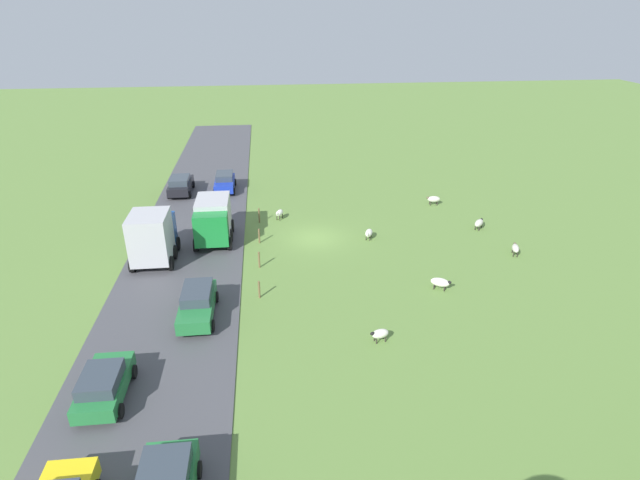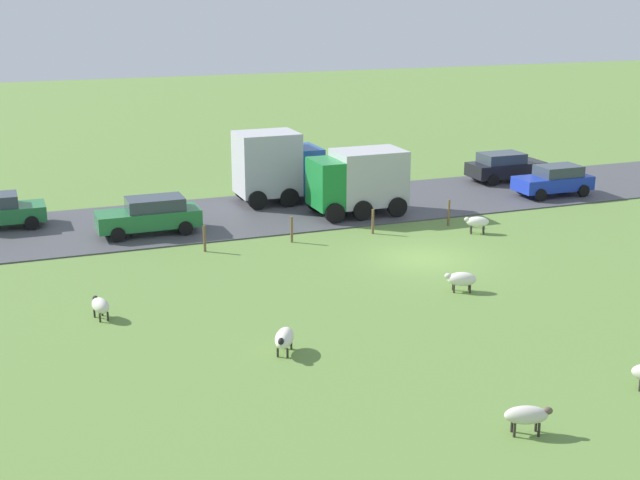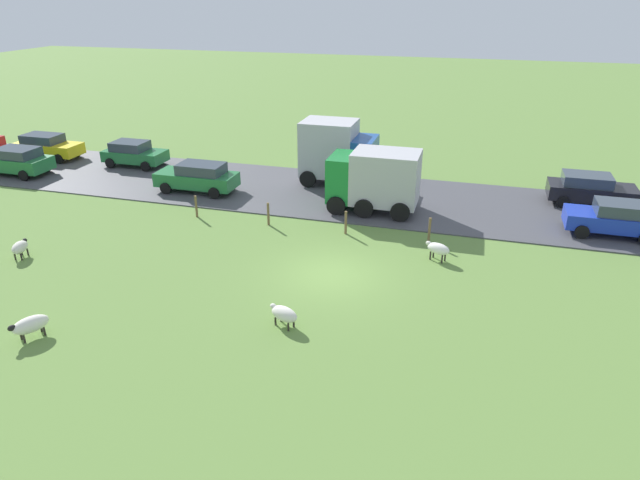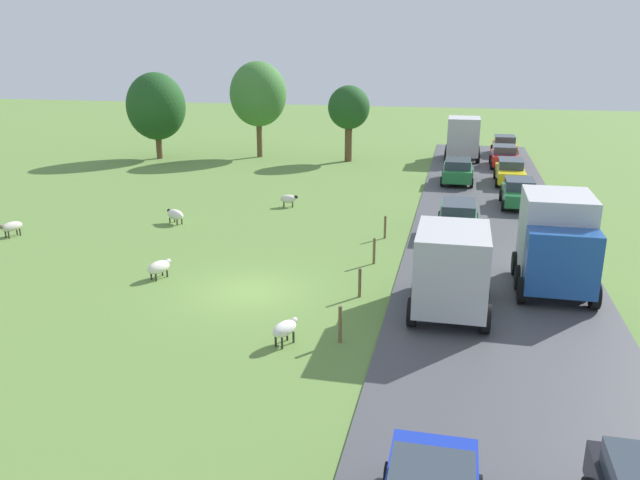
# 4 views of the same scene
# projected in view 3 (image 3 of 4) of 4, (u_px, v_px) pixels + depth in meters

# --- Properties ---
(ground_plane) EXTENTS (160.00, 160.00, 0.00)m
(ground_plane) POSITION_uv_depth(u_px,v_px,m) (331.00, 275.00, 22.46)
(ground_plane) COLOR olive
(road_strip) EXTENTS (8.00, 80.00, 0.06)m
(road_strip) POSITION_uv_depth(u_px,v_px,m) (374.00, 198.00, 30.62)
(road_strip) COLOR #47474C
(road_strip) RESTS_ON ground_plane
(sheep_0) EXTENTS (0.88, 1.21, 0.74)m
(sheep_0) POSITION_uv_depth(u_px,v_px,m) (284.00, 314.00, 18.86)
(sheep_0) COLOR silver
(sheep_0) RESTS_ON ground_plane
(sheep_2) EXTENTS (1.09, 0.70, 0.73)m
(sheep_2) POSITION_uv_depth(u_px,v_px,m) (20.00, 247.00, 23.72)
(sheep_2) COLOR silver
(sheep_2) RESTS_ON ground_plane
(sheep_4) EXTENTS (1.29, 1.04, 0.77)m
(sheep_4) POSITION_uv_depth(u_px,v_px,m) (30.00, 325.00, 18.22)
(sheep_4) COLOR silver
(sheep_4) RESTS_ON ground_plane
(sheep_6) EXTENTS (0.85, 1.16, 0.78)m
(sheep_6) POSITION_uv_depth(u_px,v_px,m) (438.00, 249.00, 23.44)
(sheep_6) COLOR white
(sheep_6) RESTS_ON ground_plane
(fence_post_0) EXTENTS (0.12, 0.12, 1.24)m
(fence_post_0) POSITION_uv_depth(u_px,v_px,m) (429.00, 231.00, 25.00)
(fence_post_0) COLOR brown
(fence_post_0) RESTS_ON ground_plane
(fence_post_1) EXTENTS (0.12, 0.12, 1.13)m
(fence_post_1) POSITION_uv_depth(u_px,v_px,m) (346.00, 223.00, 25.99)
(fence_post_1) COLOR brown
(fence_post_1) RESTS_ON ground_plane
(fence_post_2) EXTENTS (0.12, 0.12, 1.16)m
(fence_post_2) POSITION_uv_depth(u_px,v_px,m) (268.00, 214.00, 26.95)
(fence_post_2) COLOR brown
(fence_post_2) RESTS_ON ground_plane
(fence_post_3) EXTENTS (0.12, 0.12, 1.13)m
(fence_post_3) POSITION_uv_depth(u_px,v_px,m) (196.00, 206.00, 27.93)
(fence_post_3) COLOR brown
(fence_post_3) RESTS_ON ground_plane
(truck_0) EXTENTS (2.68, 4.52, 3.12)m
(truck_0) POSITION_uv_depth(u_px,v_px,m) (375.00, 179.00, 28.22)
(truck_0) COLOR #197F33
(truck_0) RESTS_ON road_strip
(truck_2) EXTENTS (2.78, 4.26, 3.64)m
(truck_2) POSITION_uv_depth(u_px,v_px,m) (337.00, 151.00, 32.19)
(truck_2) COLOR #1E4C99
(truck_2) RESTS_ON road_strip
(car_1) EXTENTS (2.15, 4.44, 1.66)m
(car_1) POSITION_uv_depth(u_px,v_px,m) (15.00, 160.00, 34.12)
(car_1) COLOR #237238
(car_1) RESTS_ON road_strip
(car_2) EXTENTS (2.11, 4.37, 1.63)m
(car_2) POSITION_uv_depth(u_px,v_px,m) (590.00, 189.00, 29.31)
(car_2) COLOR black
(car_2) RESTS_ON road_strip
(car_3) EXTENTS (2.05, 3.95, 1.57)m
(car_3) POSITION_uv_depth(u_px,v_px,m) (134.00, 153.00, 35.80)
(car_3) COLOR #237238
(car_3) RESTS_ON road_strip
(car_4) EXTENTS (2.03, 4.56, 1.63)m
(car_4) POSITION_uv_depth(u_px,v_px,m) (198.00, 177.00, 31.22)
(car_4) COLOR #237238
(car_4) RESTS_ON road_strip
(car_7) EXTENTS (1.98, 4.12, 1.59)m
(car_7) POSITION_uv_depth(u_px,v_px,m) (614.00, 218.00, 25.67)
(car_7) COLOR #1933B2
(car_7) RESTS_ON road_strip
(car_8) EXTENTS (2.00, 4.50, 1.62)m
(car_8) POSITION_uv_depth(u_px,v_px,m) (47.00, 146.00, 37.35)
(car_8) COLOR yellow
(car_8) RESTS_ON road_strip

